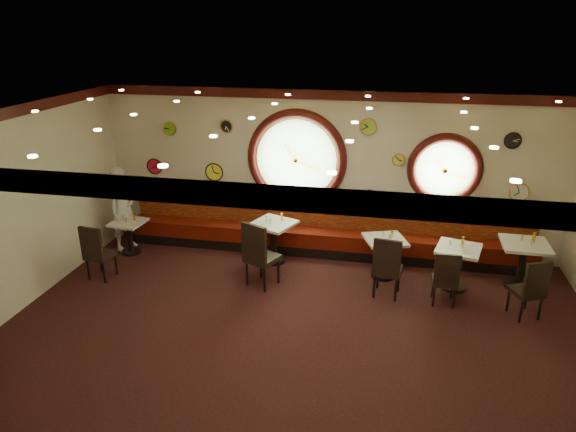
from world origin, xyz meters
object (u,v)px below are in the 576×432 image
Objects in this scene: table_c at (384,253)px; condiment_c_bottle at (392,234)px; condiment_d_salt at (450,243)px; condiment_b_bottle at (282,217)px; chair_e at (532,286)px; condiment_c_salt at (383,234)px; condiment_d_bottle at (463,242)px; table_e at (523,260)px; chair_a at (96,249)px; condiment_a_bottle at (134,217)px; condiment_e_bottle at (534,237)px; condiment_a_salt at (123,218)px; condiment_a_pepper at (126,220)px; condiment_b_salt at (266,219)px; table_b at (273,237)px; condiment_e_pepper at (532,243)px; table_d at (457,263)px; chair_b at (258,251)px; condiment_c_pepper at (390,238)px; condiment_b_pepper at (270,221)px; condiment_e_salt at (522,238)px; chair_c at (387,264)px; waiter at (123,208)px; condiment_d_pepper at (462,246)px; chair_d at (446,275)px; table_a at (129,233)px.

condiment_c_bottle reaches higher than table_c.
condiment_b_bottle is at bearing 170.91° from condiment_d_salt.
condiment_c_salt is at bearing 130.51° from chair_e.
table_e is at bearing 10.59° from condiment_d_bottle.
condiment_c_bottle is at bearing 20.46° from chair_a.
chair_a is 4.56× the size of condiment_a_bottle.
condiment_d_salt is 0.58× the size of condiment_e_bottle.
table_c is 1.16m from condiment_d_salt.
condiment_a_salt is 5.23m from condiment_c_bottle.
condiment_a_pepper reaches higher than table_c.
condiment_b_bottle is (-1.96, 0.35, 0.41)m from table_c.
condiment_b_salt is at bearing 176.55° from condiment_c_salt.
table_b is at bearing 32.30° from chair_a.
condiment_b_salt is at bearing 177.10° from condiment_e_pepper.
condiment_c_bottle is (2.21, -0.17, 0.31)m from table_b.
chair_b reaches higher than table_d.
table_b is 2.94m from condiment_a_pepper.
condiment_a_pepper is at bearing -178.82° from condiment_c_salt.
condiment_b_pepper is at bearing 174.17° from condiment_c_pepper.
condiment_d_salt is at bearing -4.98° from condiment_b_pepper.
chair_a reaches higher than condiment_c_salt.
table_d is at bearing -160.91° from condiment_e_salt.
condiment_a_bottle is at bearing 179.06° from condiment_c_bottle.
chair_c reaches higher than condiment_d_bottle.
condiment_c_salt is at bearing 104.97° from chair_c.
condiment_e_pepper is 7.63m from waiter.
condiment_d_pepper is 1.16m from condiment_e_pepper.
condiment_d_pepper is at bearing -7.43° from table_b.
condiment_a_salt is 0.21m from condiment_a_bottle.
waiter is (-7.56, 0.18, 0.33)m from table_e.
condiment_c_salt is (-1.28, 0.29, 0.31)m from table_d.
table_c is 2.46m from chair_e.
chair_c reaches higher than chair_d.
condiment_a_salt is 2.90m from condiment_b_salt.
condiment_e_salt is 0.21m from condiment_e_pepper.
condiment_b_bottle is at bearing 33.32° from chair_a.
chair_d is at bearing -146.90° from condiment_e_bottle.
condiment_e_salt reaches higher than condiment_c_salt.
chair_c is 2.21m from chair_e.
condiment_b_salt is 1.05× the size of condiment_e_salt.
condiment_c_salt is (2.08, 0.91, 0.11)m from chair_b.
condiment_c_pepper is 1.19× the size of condiment_d_pepper.
condiment_c_salt is 1.36m from condiment_d_bottle.
condiment_c_salt is at bearing -3.37° from table_b.
condiment_c_salt is at bearing -0.41° from condiment_a_bottle.
table_b is 4.61m from condiment_e_bottle.
waiter reaches higher than chair_a.
condiment_e_pepper is at bearing -58.35° from condiment_e_salt.
condiment_b_bottle is 0.81× the size of condiment_e_bottle.
condiment_a_salt is (-0.12, 0.04, 0.30)m from table_a.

